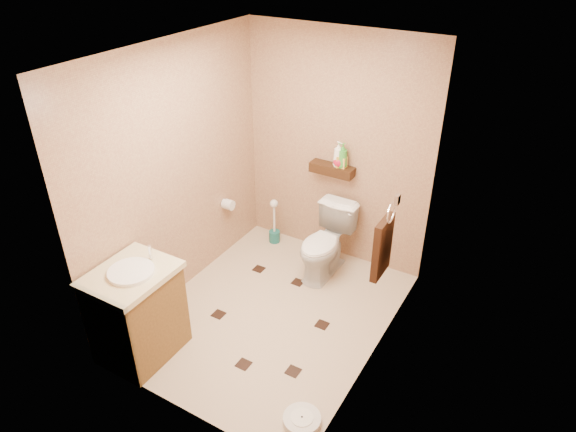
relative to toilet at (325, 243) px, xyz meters
The scene contains 19 objects.
ground 0.92m from the toilet, 98.26° to the right, with size 2.50×2.50×0.00m, color tan.
wall_back 0.94m from the toilet, 106.12° to the left, with size 2.00×0.04×2.40m, color tan.
wall_front 2.25m from the toilet, 93.32° to the right, with size 2.00×0.04×2.40m, color tan.
wall_left 1.63m from the toilet, 143.41° to the right, with size 0.04×2.50×2.40m, color tan.
wall_right 1.47m from the toilet, 43.42° to the right, with size 0.04×2.50×2.40m, color tan.
ceiling 2.20m from the toilet, 98.26° to the right, with size 2.00×2.50×0.02m, color silver.
wall_shelf 0.75m from the toilet, 109.67° to the left, with size 0.46×0.14×0.10m, color #361D0E.
floor_accents 0.95m from the toilet, 96.06° to the right, with size 1.13×1.30×0.01m.
toilet is the anchor object (origin of this frame).
vanity 1.96m from the toilet, 114.72° to the right, with size 0.56×0.68×0.96m.
bathroom_scale 1.90m from the toilet, 67.99° to the right, with size 0.29×0.29×0.06m.
toilet_brush 0.81m from the toilet, 162.51° to the left, with size 0.12×0.12×0.54m.
towel_ring 1.14m from the toilet, 36.29° to the right, with size 0.12×0.30×0.76m.
toilet_paper 1.10m from the toilet, behind, with size 0.12×0.11×0.12m.
bottle_a 0.90m from the toilet, 99.95° to the left, with size 0.10×0.10×0.26m, color white.
bottle_b 0.87m from the toilet, 97.96° to the left, with size 0.08×0.08×0.18m, color gold.
bottle_c 0.86m from the toilet, 97.61° to the left, with size 0.12×0.12×0.16m, color #B91534.
bottle_d 0.90m from the toilet, 92.12° to the left, with size 0.10×0.10×0.26m, color green.
bottle_e 0.86m from the toilet, 91.56° to the left, with size 0.08×0.08×0.17m, color #FCC954.
Camera 1 is at (1.99, -3.10, 3.24)m, focal length 32.00 mm.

